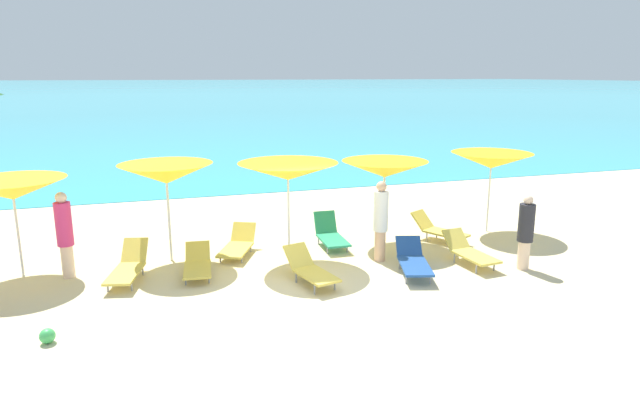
% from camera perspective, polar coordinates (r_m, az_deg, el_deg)
% --- Properties ---
extents(ground_plane, '(50.00, 100.00, 0.30)m').
position_cam_1_polar(ground_plane, '(20.27, -8.81, 0.51)').
color(ground_plane, beige).
extents(ocean_water, '(650.00, 440.00, 0.02)m').
position_cam_1_polar(ocean_water, '(238.95, -17.00, 11.45)').
color(ocean_water, '#38B7CC').
rests_on(ocean_water, ground_plane).
extents(umbrella_0, '(2.25, 2.25, 2.09)m').
position_cam_1_polar(umbrella_0, '(12.85, -29.53, 0.97)').
color(umbrella_0, silver).
rests_on(umbrella_0, ground_plane).
extents(umbrella_1, '(2.29, 2.29, 2.26)m').
position_cam_1_polar(umbrella_1, '(12.59, -15.82, 2.67)').
color(umbrella_1, silver).
rests_on(umbrella_1, ground_plane).
extents(umbrella_2, '(2.26, 2.26, 2.28)m').
position_cam_1_polar(umbrella_2, '(12.12, -3.36, 3.01)').
color(umbrella_2, silver).
rests_on(umbrella_2, ground_plane).
extents(umbrella_3, '(2.24, 2.24, 2.10)m').
position_cam_1_polar(umbrella_3, '(13.59, 6.79, 3.23)').
color(umbrella_3, silver).
rests_on(umbrella_3, ground_plane).
extents(umbrella_4, '(2.31, 2.31, 2.16)m').
position_cam_1_polar(umbrella_4, '(15.18, 17.51, 3.96)').
color(umbrella_4, silver).
rests_on(umbrella_4, ground_plane).
extents(lounge_chair_0, '(1.16, 1.57, 0.69)m').
position_cam_1_polar(lounge_chair_0, '(14.28, 12.28, -2.99)').
color(lounge_chair_0, '#D8BF4C').
rests_on(lounge_chair_0, ground_plane).
extents(lounge_chair_1, '(0.70, 1.54, 0.65)m').
position_cam_1_polar(lounge_chair_1, '(12.74, 15.35, -5.18)').
color(lounge_chair_1, '#D8BF4C').
rests_on(lounge_chair_1, ground_plane).
extents(lounge_chair_2, '(0.91, 1.75, 0.68)m').
position_cam_1_polar(lounge_chair_2, '(12.09, -19.47, -6.57)').
color(lounge_chair_2, '#D8BF4C').
rests_on(lounge_chair_2, ground_plane).
extents(lounge_chair_3, '(1.16, 1.61, 0.62)m').
position_cam_1_polar(lounge_chair_3, '(13.10, -8.60, -4.63)').
color(lounge_chair_3, '#D8BF4C').
rests_on(lounge_chair_3, ground_plane).
extents(lounge_chair_4, '(0.62, 1.44, 0.76)m').
position_cam_1_polar(lounge_chair_4, '(13.57, 1.10, -3.61)').
color(lounge_chair_4, '#268C66').
rests_on(lounge_chair_4, ground_plane).
extents(lounge_chair_5, '(1.01, 1.73, 0.62)m').
position_cam_1_polar(lounge_chair_5, '(11.91, 9.73, -6.23)').
color(lounge_chair_5, '#1E478C').
rests_on(lounge_chair_5, ground_plane).
extents(lounge_chair_6, '(0.69, 1.56, 0.53)m').
position_cam_1_polar(lounge_chair_6, '(11.97, -12.70, -6.52)').
color(lounge_chair_6, '#D8BF4C').
rests_on(lounge_chair_6, ground_plane).
extents(lounge_chair_7, '(0.88, 1.58, 0.66)m').
position_cam_1_polar(lounge_chair_7, '(11.20, -1.05, -7.21)').
color(lounge_chair_7, '#D8BF4C').
rests_on(lounge_chair_7, ground_plane).
extents(beachgoer_2, '(0.34, 0.34, 1.66)m').
position_cam_1_polar(beachgoer_2, '(12.64, 20.74, -3.02)').
color(beachgoer_2, beige).
rests_on(beachgoer_2, ground_plane).
extents(beachgoer_3, '(0.33, 0.33, 1.85)m').
position_cam_1_polar(beachgoer_3, '(12.41, 6.37, -1.98)').
color(beachgoer_3, '#DBAA84').
rests_on(beachgoer_3, ground_plane).
extents(beachgoer_4, '(0.33, 0.33, 1.84)m').
position_cam_1_polar(beachgoer_4, '(12.49, -25.18, -3.10)').
color(beachgoer_4, beige).
rests_on(beachgoer_4, ground_plane).
extents(beach_ball, '(0.25, 0.25, 0.25)m').
position_cam_1_polar(beach_ball, '(9.92, -26.66, -12.61)').
color(beach_ball, '#3FB259').
rests_on(beach_ball, ground_plane).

